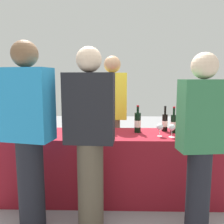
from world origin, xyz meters
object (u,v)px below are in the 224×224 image
at_px(wine_bottle_2, 79,122).
at_px(guest_1, 90,135).
at_px(wine_bottle_7, 181,123).
at_px(server_pouring, 112,112).
at_px(wine_glass_1, 160,127).
at_px(wine_glass_2, 172,128).
at_px(wine_bottle_3, 111,123).
at_px(wine_bottle_5, 165,122).
at_px(wine_bottle_4, 138,122).
at_px(wine_glass_0, 43,128).
at_px(ice_bucket, 33,126).
at_px(guest_0, 29,132).
at_px(wine_bottle_0, 30,121).
at_px(guest_2, 201,141).
at_px(wine_bottle_1, 49,122).
at_px(wine_bottle_6, 174,123).

distance_m(wine_bottle_2, guest_1, 0.78).
distance_m(wine_bottle_7, server_pouring, 0.95).
bearing_deg(wine_glass_1, wine_glass_2, -17.68).
distance_m(wine_bottle_2, wine_bottle_3, 0.39).
bearing_deg(wine_glass_1, wine_bottle_5, 68.13).
distance_m(wine_glass_1, guest_1, 0.85).
distance_m(wine_bottle_2, wine_bottle_5, 1.03).
bearing_deg(wine_bottle_4, wine_glass_0, -170.16).
height_order(wine_bottle_2, guest_1, guest_1).
bearing_deg(server_pouring, wine_glass_1, 128.00).
bearing_deg(wine_glass_2, wine_bottle_5, 93.00).
bearing_deg(guest_1, server_pouring, 85.31).
relative_size(wine_bottle_3, guest_1, 0.18).
xyz_separation_m(wine_bottle_5, ice_bucket, (-1.54, -0.14, -0.02)).
distance_m(wine_bottle_3, guest_0, 1.00).
height_order(wine_bottle_2, server_pouring, server_pouring).
bearing_deg(wine_glass_2, wine_bottle_0, 169.05).
bearing_deg(ice_bucket, guest_1, -39.38).
relative_size(ice_bucket, guest_1, 0.13).
height_order(wine_bottle_4, wine_bottle_5, wine_bottle_4).
xyz_separation_m(wine_bottle_3, wine_glass_1, (0.54, -0.20, -0.01)).
height_order(wine_bottle_4, guest_2, guest_2).
bearing_deg(wine_bottle_1, wine_glass_1, -8.44).
relative_size(wine_bottle_4, wine_bottle_6, 1.05).
xyz_separation_m(wine_bottle_2, wine_bottle_5, (1.03, -0.01, 0.00)).
distance_m(wine_bottle_4, guest_0, 1.23).
relative_size(wine_bottle_0, wine_bottle_5, 1.06).
bearing_deg(wine_bottle_1, guest_2, -27.92).
height_order(wine_bottle_4, wine_bottle_7, wine_bottle_4).
height_order(wine_bottle_3, wine_bottle_6, wine_bottle_6).
bearing_deg(wine_glass_2, wine_bottle_3, 159.83).
relative_size(wine_bottle_5, guest_1, 0.18).
bearing_deg(wine_bottle_5, wine_glass_0, -169.44).
bearing_deg(wine_bottle_7, wine_bottle_0, 177.63).
bearing_deg(guest_2, wine_glass_1, 104.23).
distance_m(server_pouring, guest_0, 1.39).
bearing_deg(wine_bottle_4, wine_glass_2, -33.09).
height_order(wine_glass_2, ice_bucket, ice_bucket).
bearing_deg(guest_2, wine_bottle_5, 91.58).
bearing_deg(wine_bottle_0, wine_bottle_3, -4.42).
xyz_separation_m(wine_bottle_3, guest_2, (0.77, -0.81, 0.01)).
distance_m(wine_bottle_7, wine_glass_0, 1.57).
distance_m(wine_bottle_4, ice_bucket, 1.21).
bearing_deg(wine_bottle_2, wine_glass_0, -142.91).
distance_m(wine_bottle_5, wine_glass_2, 0.30).
bearing_deg(ice_bucket, wine_glass_1, -5.05).
height_order(wine_bottle_3, server_pouring, server_pouring).
bearing_deg(guest_0, wine_bottle_1, 103.15).
bearing_deg(wine_bottle_4, wine_bottle_7, 1.96).
bearing_deg(wine_bottle_6, guest_2, -87.27).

